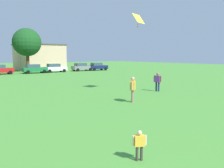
{
  "coord_description": "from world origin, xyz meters",
  "views": [
    {
      "loc": [
        -2.19,
        -0.92,
        3.2
      ],
      "look_at": [
        4.92,
        9.42,
        1.62
      ],
      "focal_mm": 35.86,
      "sensor_mm": 36.0,
      "label": 1
    }
  ],
  "objects": [
    {
      "name": "bystander_near_trees",
      "position": [
        12.59,
        13.28,
        1.01
      ],
      "size": [
        0.44,
        0.79,
        1.71
      ],
      "rotation": [
        0.0,
        0.0,
        1.83
      ],
      "color": "navy",
      "rests_on": "ground"
    },
    {
      "name": "parked_car_gray_5",
      "position": [
        19.53,
        42.02,
        0.86
      ],
      "size": [
        4.3,
        2.02,
        1.68
      ],
      "color": "slate",
      "rests_on": "ground"
    },
    {
      "name": "house_left",
      "position": [
        14.62,
        55.23,
        3.03
      ],
      "size": [
        11.43,
        8.2,
        6.04
      ],
      "color": "beige",
      "rests_on": "ground"
    },
    {
      "name": "parked_car_red_2",
      "position": [
        3.7,
        42.0,
        0.86
      ],
      "size": [
        4.3,
        2.02,
        1.68
      ],
      "color": "red",
      "rests_on": "ground"
    },
    {
      "name": "parked_car_green_3",
      "position": [
        9.41,
        41.25,
        0.86
      ],
      "size": [
        4.3,
        2.02,
        1.68
      ],
      "color": "#196B38",
      "rests_on": "ground"
    },
    {
      "name": "kite",
      "position": [
        10.79,
        13.97,
        6.3
      ],
      "size": [
        1.44,
        1.0,
        1.15
      ],
      "color": "yellow"
    },
    {
      "name": "adult_bystander",
      "position": [
        7.65,
        10.86,
        1.05
      ],
      "size": [
        0.66,
        0.63,
        1.77
      ],
      "rotation": [
        0.0,
        0.0,
        0.74
      ],
      "color": "#8C7259",
      "rests_on": "ground"
    },
    {
      "name": "child_kite_flyer",
      "position": [
        2.2,
        3.99,
        0.57
      ],
      "size": [
        0.42,
        0.3,
        0.96
      ],
      "rotation": [
        0.0,
        0.0,
        -0.45
      ],
      "color": "#3F3833",
      "rests_on": "ground"
    },
    {
      "name": "parked_car_navy_6",
      "position": [
        23.34,
        41.82,
        0.86
      ],
      "size": [
        4.3,
        2.02,
        1.68
      ],
      "color": "#141E4C",
      "rests_on": "ground"
    },
    {
      "name": "tree_far_right",
      "position": [
        9.45,
        45.93,
        5.86
      ],
      "size": [
        5.57,
        5.57,
        8.68
      ],
      "color": "brown",
      "rests_on": "ground"
    },
    {
      "name": "parked_car_white_4",
      "position": [
        13.47,
        41.63,
        0.86
      ],
      "size": [
        4.3,
        2.02,
        1.68
      ],
      "color": "white",
      "rests_on": "ground"
    }
  ]
}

